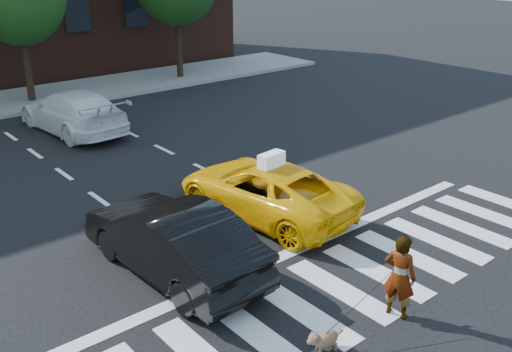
{
  "coord_description": "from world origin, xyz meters",
  "views": [
    {
      "loc": [
        -6.88,
        -5.81,
        5.82
      ],
      "look_at": [
        0.64,
        3.2,
        1.1
      ],
      "focal_mm": 40.0,
      "sensor_mm": 36.0,
      "label": 1
    }
  ],
  "objects_px": {
    "black_sedan": "(172,239)",
    "dog": "(324,339)",
    "woman": "(400,277)",
    "white_suv": "(73,111)",
    "taxi": "(265,189)"
  },
  "relations": [
    {
      "from": "taxi",
      "to": "woman",
      "type": "xyz_separation_m",
      "value": [
        -0.89,
        -4.44,
        0.13
      ]
    },
    {
      "from": "black_sedan",
      "to": "dog",
      "type": "height_order",
      "value": "black_sedan"
    },
    {
      "from": "taxi",
      "to": "white_suv",
      "type": "bearing_deg",
      "value": -92.07
    },
    {
      "from": "woman",
      "to": "dog",
      "type": "xyz_separation_m",
      "value": [
        -1.61,
        0.14,
        -0.55
      ]
    },
    {
      "from": "black_sedan",
      "to": "dog",
      "type": "distance_m",
      "value": 3.54
    },
    {
      "from": "white_suv",
      "to": "woman",
      "type": "relative_size",
      "value": 3.21
    },
    {
      "from": "black_sedan",
      "to": "taxi",
      "type": "bearing_deg",
      "value": -167.4
    },
    {
      "from": "black_sedan",
      "to": "woman",
      "type": "distance_m",
      "value": 4.19
    },
    {
      "from": "black_sedan",
      "to": "white_suv",
      "type": "distance_m",
      "value": 10.12
    },
    {
      "from": "black_sedan",
      "to": "white_suv",
      "type": "xyz_separation_m",
      "value": [
        2.26,
        9.87,
        -0.0
      ]
    },
    {
      "from": "taxi",
      "to": "black_sedan",
      "type": "relative_size",
      "value": 1.04
    },
    {
      "from": "white_suv",
      "to": "woman",
      "type": "xyz_separation_m",
      "value": [
        -0.11,
        -13.47,
        0.05
      ]
    },
    {
      "from": "taxi",
      "to": "woman",
      "type": "bearing_deg",
      "value": 71.75
    },
    {
      "from": "white_suv",
      "to": "woman",
      "type": "distance_m",
      "value": 13.47
    },
    {
      "from": "black_sedan",
      "to": "dog",
      "type": "xyz_separation_m",
      "value": [
        0.54,
        -3.46,
        -0.5
      ]
    }
  ]
}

